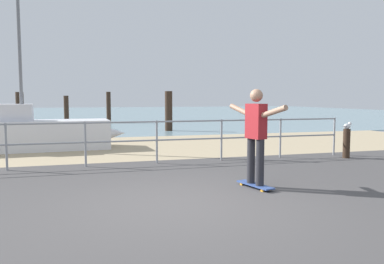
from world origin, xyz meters
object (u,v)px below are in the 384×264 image
(skateboard, at_px, (255,185))
(bollard_short, at_px, (346,144))
(sailboat, at_px, (39,133))
(seagull, at_px, (347,126))
(skateboarder, at_px, (256,131))

(skateboard, xyz_separation_m, bollard_short, (3.73, 2.40, 0.32))
(sailboat, relative_size, seagull, 11.71)
(skateboard, distance_m, skateboarder, 0.95)
(skateboarder, xyz_separation_m, seagull, (3.75, 2.41, -0.16))
(skateboard, xyz_separation_m, seagull, (3.75, 2.41, 0.79))
(skateboard, bearing_deg, sailboat, 123.03)
(skateboard, height_order, skateboarder, skateboarder)
(sailboat, relative_size, bollard_short, 6.54)
(sailboat, xyz_separation_m, seagull, (7.87, -3.93, 0.33))
(sailboat, distance_m, seagull, 8.80)
(skateboard, height_order, seagull, seagull)
(sailboat, bearing_deg, bollard_short, -26.62)
(skateboarder, bearing_deg, seagull, 32.79)
(sailboat, height_order, skateboarder, sailboat)
(skateboarder, bearing_deg, skateboard, 14.04)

